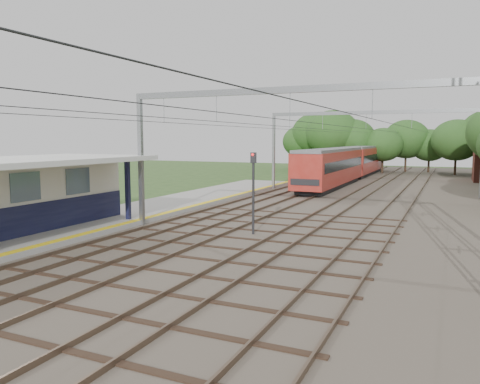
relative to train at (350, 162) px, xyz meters
The scene contains 8 objects.
ballast_bed 17.93m from the train, 75.37° to the right, with size 18.00×90.00×0.10m, color #473D33.
platform 34.02m from the train, 101.89° to the right, with size 5.00×52.00×0.35m, color gray.
yellow_stripe 33.62m from the train, 98.13° to the right, with size 0.45×52.00×0.01m, color yellow.
rail_tracks 17.45m from the train, 83.38° to the right, with size 11.80×88.00×0.15m.
catenary_system 22.57m from the train, 79.96° to the right, with size 17.22×88.00×7.00m.
tree_band 11.17m from the train, 66.28° to the left, with size 31.72×30.88×8.82m.
train is the anchor object (origin of this frame).
signal_post 32.10m from the train, 86.70° to the right, with size 0.31×0.28×4.03m.
Camera 1 is at (9.97, -5.23, 4.67)m, focal length 35.00 mm.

